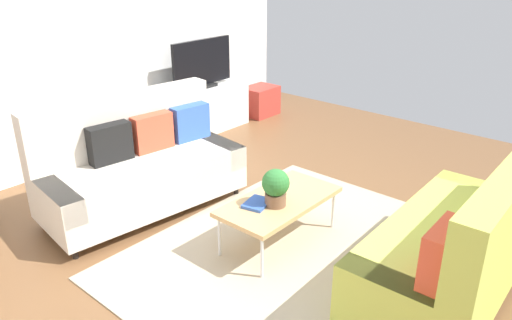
% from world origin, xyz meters
% --- Properties ---
extents(ground_plane, '(7.68, 7.68, 0.00)m').
position_xyz_m(ground_plane, '(0.00, 0.00, 0.00)').
color(ground_plane, brown).
extents(wall_far, '(6.40, 0.12, 2.90)m').
position_xyz_m(wall_far, '(0.00, 2.80, 1.45)').
color(wall_far, white).
rests_on(wall_far, ground_plane).
extents(area_rug, '(2.90, 2.20, 0.01)m').
position_xyz_m(area_rug, '(-0.10, -0.32, 0.01)').
color(area_rug, tan).
rests_on(area_rug, ground_plane).
extents(couch_beige, '(1.99, 1.07, 1.10)m').
position_xyz_m(couch_beige, '(-0.43, 1.30, 0.45)').
color(couch_beige, beige).
rests_on(couch_beige, ground_plane).
extents(couch_green, '(1.92, 0.89, 1.10)m').
position_xyz_m(couch_green, '(0.24, -1.54, 0.44)').
color(couch_green, '#C1CC51').
rests_on(couch_green, ground_plane).
extents(coffee_table, '(1.10, 0.56, 0.42)m').
position_xyz_m(coffee_table, '(-0.05, -0.12, 0.39)').
color(coffee_table, tan).
rests_on(coffee_table, ground_plane).
extents(tv_console, '(1.40, 0.44, 0.64)m').
position_xyz_m(tv_console, '(1.50, 2.46, 0.32)').
color(tv_console, silver).
rests_on(tv_console, ground_plane).
extents(tv, '(1.00, 0.20, 0.64)m').
position_xyz_m(tv, '(1.50, 2.44, 0.95)').
color(tv, black).
rests_on(tv, tv_console).
extents(storage_trunk, '(0.52, 0.40, 0.44)m').
position_xyz_m(storage_trunk, '(2.60, 2.36, 0.22)').
color(storage_trunk, '#B2382D').
rests_on(storage_trunk, ground_plane).
extents(potted_plant, '(0.23, 0.23, 0.32)m').
position_xyz_m(potted_plant, '(-0.16, -0.16, 0.59)').
color(potted_plant, brown).
rests_on(potted_plant, coffee_table).
extents(table_book_0, '(0.27, 0.23, 0.03)m').
position_xyz_m(table_book_0, '(-0.25, -0.04, 0.43)').
color(table_book_0, '#3359B2').
rests_on(table_book_0, coffee_table).
extents(vase_0, '(0.09, 0.09, 0.14)m').
position_xyz_m(vase_0, '(0.92, 2.51, 0.71)').
color(vase_0, '#4C72B2').
rests_on(vase_0, tv_console).
extents(bottle_0, '(0.05, 0.05, 0.18)m').
position_xyz_m(bottle_0, '(1.07, 2.42, 0.73)').
color(bottle_0, red).
rests_on(bottle_0, tv_console).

